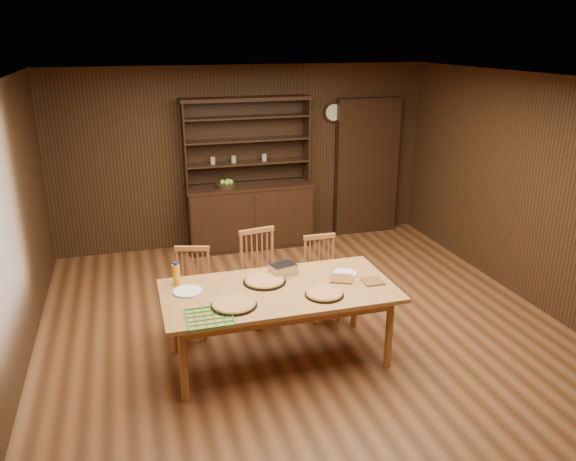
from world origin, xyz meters
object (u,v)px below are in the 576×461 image
object	(u,v)px
dining_table	(279,296)
chair_right	(321,274)
chair_left	(193,289)
juice_bottle	(176,274)
china_hutch	(249,207)
chair_center	(261,273)

from	to	relation	value
dining_table	chair_right	xyz separation A→B (m)	(0.70, 0.77, -0.19)
dining_table	chair_left	distance (m)	1.08
chair_left	chair_right	distance (m)	1.41
juice_bottle	china_hutch	bearing A→B (deg)	64.39
chair_right	juice_bottle	bearing A→B (deg)	-164.54
chair_left	juice_bottle	xyz separation A→B (m)	(-0.19, -0.42, 0.36)
china_hutch	dining_table	distance (m)	3.15
chair_left	chair_center	xyz separation A→B (m)	(0.75, 0.07, 0.05)
dining_table	chair_left	size ratio (longest dim) A/B	2.33
china_hutch	juice_bottle	bearing A→B (deg)	-115.61
china_hutch	dining_table	size ratio (longest dim) A/B	1.00
china_hutch	chair_left	distance (m)	2.60
dining_table	chair_left	xyz separation A→B (m)	(-0.72, 0.79, -0.19)
china_hutch	chair_right	distance (m)	2.38
chair_left	juice_bottle	world-z (taller)	juice_bottle
china_hutch	chair_left	xyz separation A→B (m)	(-1.13, -2.34, -0.11)
chair_right	juice_bottle	world-z (taller)	juice_bottle
china_hutch	chair_right	size ratio (longest dim) A/B	2.35
china_hutch	dining_table	bearing A→B (deg)	-97.58
china_hutch	juice_bottle	world-z (taller)	china_hutch
china_hutch	chair_left	bearing A→B (deg)	-115.85
chair_left	chair_right	bearing A→B (deg)	15.99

